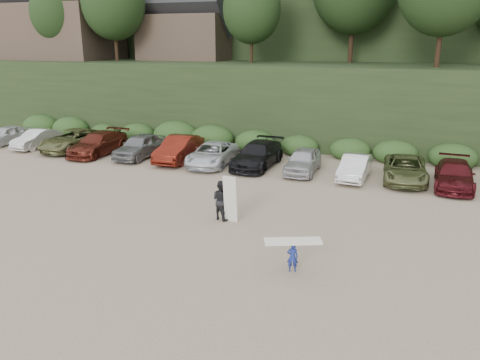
% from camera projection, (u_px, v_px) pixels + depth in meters
% --- Properties ---
extents(ground, '(120.00, 120.00, 0.00)m').
position_uv_depth(ground, '(201.00, 225.00, 20.55)').
color(ground, tan).
rests_on(ground, ground).
extents(hillside_backdrop, '(90.00, 41.50, 28.00)m').
position_uv_depth(hillside_backdrop, '(336.00, 7.00, 49.78)').
color(hillside_backdrop, black).
rests_on(hillside_backdrop, ground).
extents(parked_cars, '(39.94, 6.04, 1.65)m').
position_uv_depth(parked_cars, '(227.00, 154.00, 30.19)').
color(parked_cars, silver).
rests_on(parked_cars, ground).
extents(child_surfer, '(2.04, 1.27, 1.19)m').
position_uv_depth(child_surfer, '(293.00, 250.00, 16.22)').
color(child_surfer, navy).
rests_on(child_surfer, ground).
extents(adult_surfer, '(1.36, 0.96, 2.15)m').
position_uv_depth(adult_surfer, '(222.00, 200.00, 20.95)').
color(adult_surfer, black).
rests_on(adult_surfer, ground).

